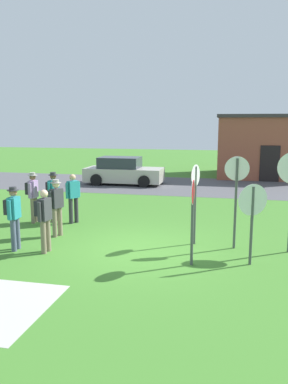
{
  "coord_description": "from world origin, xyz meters",
  "views": [
    {
      "loc": [
        2.36,
        -10.13,
        3.41
      ],
      "look_at": [
        -0.24,
        1.56,
        1.3
      ],
      "focal_mm": 37.04,
      "sensor_mm": 36.0,
      "label": 1
    }
  ],
  "objects_px": {
    "stop_sign_center_cluster": "(236,188)",
    "person_holding_notes": "(73,195)",
    "parked_car_on_street": "(123,172)",
    "person_in_dark_shirt": "(44,216)",
    "person_with_sunhat": "(14,214)",
    "stop_sign_nearest": "(252,210)",
    "person_on_left": "(33,194)",
    "person_in_blue": "(53,193)",
    "person_near_signs": "(56,204)",
    "stop_sign_rear_right": "(195,192)",
    "stop_sign_tallest": "(193,209)"
  },
  "relations": [
    {
      "from": "stop_sign_rear_right",
      "to": "person_holding_notes",
      "type": "bearing_deg",
      "value": 160.62
    },
    {
      "from": "person_with_sunhat",
      "to": "person_in_dark_shirt",
      "type": "bearing_deg",
      "value": 0.26
    },
    {
      "from": "stop_sign_center_cluster",
      "to": "person_holding_notes",
      "type": "xyz_separation_m",
      "value": [
        -5.39,
        1.66,
        -0.7
      ]
    },
    {
      "from": "stop_sign_nearest",
      "to": "person_on_left",
      "type": "relative_size",
      "value": 1.14
    },
    {
      "from": "person_on_left",
      "to": "person_with_sunhat",
      "type": "height_order",
      "value": "same"
    },
    {
      "from": "stop_sign_rear_right",
      "to": "person_in_blue",
      "type": "distance_m",
      "value": 5.25
    },
    {
      "from": "parked_car_on_street",
      "to": "stop_sign_center_cluster",
      "type": "xyz_separation_m",
      "value": [
        6.05,
        -10.45,
        1.0
      ]
    },
    {
      "from": "person_with_sunhat",
      "to": "person_in_blue",
      "type": "height_order",
      "value": "same"
    },
    {
      "from": "person_near_signs",
      "to": "person_in_blue",
      "type": "bearing_deg",
      "value": 117.87
    },
    {
      "from": "stop_sign_center_cluster",
      "to": "person_with_sunhat",
      "type": "relative_size",
      "value": 1.45
    },
    {
      "from": "person_near_signs",
      "to": "stop_sign_rear_right",
      "type": "bearing_deg",
      "value": 1.48
    },
    {
      "from": "stop_sign_nearest",
      "to": "person_holding_notes",
      "type": "relative_size",
      "value": 1.17
    },
    {
      "from": "person_with_sunhat",
      "to": "stop_sign_nearest",
      "type": "bearing_deg",
      "value": 2.13
    },
    {
      "from": "stop_sign_nearest",
      "to": "person_near_signs",
      "type": "relative_size",
      "value": 1.14
    },
    {
      "from": "person_holding_notes",
      "to": "person_with_sunhat",
      "type": "bearing_deg",
      "value": -97.3
    },
    {
      "from": "stop_sign_tallest",
      "to": "stop_sign_nearest",
      "type": "xyz_separation_m",
      "value": [
        1.38,
        0.34,
        -0.05
      ]
    },
    {
      "from": "person_in_dark_shirt",
      "to": "stop_sign_rear_right",
      "type": "bearing_deg",
      "value": 22.71
    },
    {
      "from": "person_in_blue",
      "to": "stop_sign_rear_right",
      "type": "bearing_deg",
      "value": -16.92
    },
    {
      "from": "parked_car_on_street",
      "to": "person_near_signs",
      "type": "height_order",
      "value": "person_near_signs"
    },
    {
      "from": "stop_sign_rear_right",
      "to": "stop_sign_nearest",
      "type": "bearing_deg",
      "value": -42.55
    },
    {
      "from": "stop_sign_tallest",
      "to": "person_in_dark_shirt",
      "type": "bearing_deg",
      "value": 178.26
    },
    {
      "from": "stop_sign_tallest",
      "to": "person_in_blue",
      "type": "height_order",
      "value": "stop_sign_tallest"
    },
    {
      "from": "stop_sign_tallest",
      "to": "stop_sign_nearest",
      "type": "relative_size",
      "value": 1.06
    },
    {
      "from": "person_on_left",
      "to": "stop_sign_nearest",
      "type": "bearing_deg",
      "value": -20.26
    },
    {
      "from": "stop_sign_nearest",
      "to": "person_on_left",
      "type": "distance_m",
      "value": 7.6
    },
    {
      "from": "person_near_signs",
      "to": "person_on_left",
      "type": "bearing_deg",
      "value": 137.42
    },
    {
      "from": "stop_sign_nearest",
      "to": "person_in_dark_shirt",
      "type": "relative_size",
      "value": 1.17
    },
    {
      "from": "person_holding_notes",
      "to": "stop_sign_tallest",
      "type": "bearing_deg",
      "value": -36.24
    },
    {
      "from": "person_with_sunhat",
      "to": "stop_sign_rear_right",
      "type": "bearing_deg",
      "value": 18.79
    },
    {
      "from": "stop_sign_rear_right",
      "to": "person_near_signs",
      "type": "height_order",
      "value": "stop_sign_rear_right"
    },
    {
      "from": "parked_car_on_street",
      "to": "person_with_sunhat",
      "type": "distance_m",
      "value": 11.89
    },
    {
      "from": "stop_sign_nearest",
      "to": "person_in_dark_shirt",
      "type": "xyz_separation_m",
      "value": [
        -5.28,
        -0.23,
        -0.37
      ]
    },
    {
      "from": "stop_sign_center_cluster",
      "to": "person_holding_notes",
      "type": "distance_m",
      "value": 5.68
    },
    {
      "from": "stop_sign_nearest",
      "to": "person_near_signs",
      "type": "distance_m",
      "value": 5.78
    },
    {
      "from": "stop_sign_center_cluster",
      "to": "person_on_left",
      "type": "bearing_deg",
      "value": 168.09
    },
    {
      "from": "stop_sign_center_cluster",
      "to": "person_with_sunhat",
      "type": "bearing_deg",
      "value": -166.07
    },
    {
      "from": "stop_sign_tallest",
      "to": "person_in_blue",
      "type": "distance_m",
      "value": 6.05
    },
    {
      "from": "stop_sign_rear_right",
      "to": "parked_car_on_street",
      "type": "bearing_deg",
      "value": 115.65
    },
    {
      "from": "stop_sign_tallest",
      "to": "stop_sign_rear_right",
      "type": "height_order",
      "value": "stop_sign_rear_right"
    },
    {
      "from": "stop_sign_tallest",
      "to": "person_near_signs",
      "type": "height_order",
      "value": "stop_sign_tallest"
    },
    {
      "from": "stop_sign_center_cluster",
      "to": "person_in_dark_shirt",
      "type": "distance_m",
      "value": 5.16
    },
    {
      "from": "person_on_left",
      "to": "person_in_blue",
      "type": "xyz_separation_m",
      "value": [
        0.63,
        0.26,
        0.0
      ]
    },
    {
      "from": "parked_car_on_street",
      "to": "stop_sign_nearest",
      "type": "height_order",
      "value": "stop_sign_nearest"
    },
    {
      "from": "stop_sign_tallest",
      "to": "person_near_signs",
      "type": "bearing_deg",
      "value": 159.35
    },
    {
      "from": "parked_car_on_street",
      "to": "person_in_dark_shirt",
      "type": "distance_m",
      "value": 11.94
    },
    {
      "from": "stop_sign_center_cluster",
      "to": "person_on_left",
      "type": "distance_m",
      "value": 6.93
    },
    {
      "from": "person_on_left",
      "to": "person_with_sunhat",
      "type": "relative_size",
      "value": 1.0
    },
    {
      "from": "stop_sign_tallest",
      "to": "person_with_sunhat",
      "type": "height_order",
      "value": "stop_sign_tallest"
    },
    {
      "from": "parked_car_on_street",
      "to": "person_on_left",
      "type": "xyz_separation_m",
      "value": [
        -0.69,
        -9.03,
        0.32
      ]
    },
    {
      "from": "stop_sign_tallest",
      "to": "person_holding_notes",
      "type": "bearing_deg",
      "value": 143.76
    }
  ]
}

